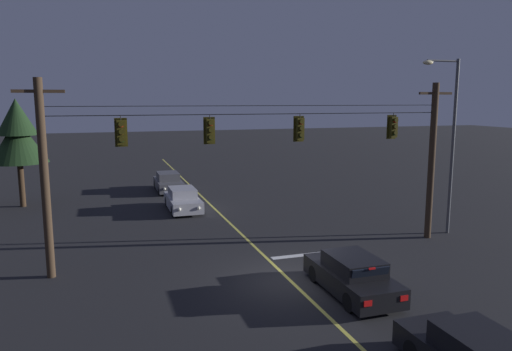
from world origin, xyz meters
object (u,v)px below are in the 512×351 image
car_oncoming_trailing (168,182)px  street_lamp_corner (449,132)px  traffic_light_leftmost (121,132)px  traffic_light_left_inner (210,131)px  tree_verge_near (18,134)px  car_oncoming_lead (183,200)px  traffic_light_right_inner (393,127)px  traffic_light_centre (300,129)px  car_waiting_near_lane (352,276)px

car_oncoming_trailing → street_lamp_corner: (11.83, -15.94, 4.55)m
traffic_light_leftmost → traffic_light_left_inner: 3.50m
traffic_light_leftmost → tree_verge_near: 15.02m
traffic_light_left_inner → car_oncoming_lead: (0.35, 9.67, -4.87)m
traffic_light_leftmost → tree_verge_near: bearing=112.5°
traffic_light_right_inner → traffic_light_left_inner: bearing=180.0°
car_oncoming_trailing → tree_verge_near: size_ratio=0.64×
traffic_light_left_inner → traffic_light_centre: same height
traffic_light_right_inner → tree_verge_near: tree_verge_near is taller
traffic_light_left_inner → car_oncoming_trailing: traffic_light_left_inner is taller
traffic_light_right_inner → car_oncoming_trailing: (-8.34, 16.35, -4.87)m
traffic_light_right_inner → street_lamp_corner: 3.53m
car_oncoming_lead → street_lamp_corner: size_ratio=0.51×
traffic_light_left_inner → traffic_light_centre: bearing=0.0°
car_oncoming_trailing → traffic_light_right_inner: bearing=-63.0°
street_lamp_corner → car_waiting_near_lane: bearing=-147.0°
traffic_light_leftmost → traffic_light_right_inner: size_ratio=1.00×
street_lamp_corner → car_oncoming_lead: bearing=142.0°
car_waiting_near_lane → car_oncoming_trailing: same height
car_oncoming_lead → street_lamp_corner: street_lamp_corner is taller
tree_verge_near → traffic_light_centre: bearing=-46.3°
traffic_light_leftmost → tree_verge_near: (-5.75, 13.85, -0.88)m
car_waiting_near_lane → street_lamp_corner: street_lamp_corner is taller
traffic_light_centre → car_oncoming_trailing: bearing=102.6°
car_waiting_near_lane → car_oncoming_trailing: size_ratio=0.98×
street_lamp_corner → tree_verge_near: 25.30m
traffic_light_leftmost → traffic_light_right_inner: 12.19m
traffic_light_right_inner → street_lamp_corner: bearing=6.7°
traffic_light_left_inner → traffic_light_right_inner: bearing=0.0°
car_oncoming_lead → car_oncoming_trailing: (-0.00, 6.68, 0.00)m
traffic_light_leftmost → traffic_light_left_inner: same height
traffic_light_right_inner → car_oncoming_trailing: traffic_light_right_inner is taller
traffic_light_centre → car_waiting_near_lane: (-0.07, -4.95, -4.87)m
traffic_light_leftmost → traffic_light_centre: (7.49, 0.00, 0.00)m
car_waiting_near_lane → tree_verge_near: 23.30m
traffic_light_centre → tree_verge_near: 19.18m
traffic_light_leftmost → traffic_light_centre: size_ratio=1.00×
street_lamp_corner → traffic_light_leftmost: bearing=-178.5°
traffic_light_centre → street_lamp_corner: street_lamp_corner is taller
car_waiting_near_lane → tree_verge_near: tree_verge_near is taller
traffic_light_leftmost → traffic_light_left_inner: size_ratio=1.00×
tree_verge_near → traffic_light_leftmost: bearing=-67.5°
traffic_light_right_inner → car_oncoming_trailing: size_ratio=0.28×
traffic_light_centre → car_waiting_near_lane: 6.94m
car_oncoming_trailing → street_lamp_corner: size_ratio=0.51×
traffic_light_centre → traffic_light_right_inner: same height
traffic_light_left_inner → car_oncoming_lead: traffic_light_left_inner is taller
traffic_light_leftmost → traffic_light_right_inner: bearing=0.0°
traffic_light_left_inner → street_lamp_corner: 12.19m
traffic_light_leftmost → car_oncoming_trailing: traffic_light_leftmost is taller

